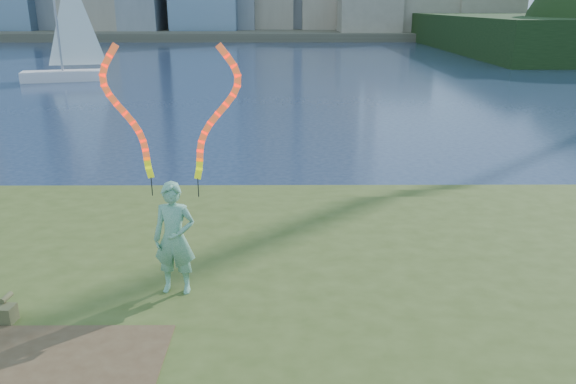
{
  "coord_description": "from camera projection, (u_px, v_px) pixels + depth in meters",
  "views": [
    {
      "loc": [
        0.98,
        -8.74,
        5.19
      ],
      "look_at": [
        1.04,
        1.0,
        1.93
      ],
      "focal_mm": 35.0,
      "sensor_mm": 36.0,
      "label": 1
    }
  ],
  "objects": [
    {
      "name": "grassy_knoll",
      "position": [
        214.0,
        379.0,
        7.65
      ],
      "size": [
        20.0,
        18.0,
        0.8
      ],
      "color": "#394819",
      "rests_on": "ground"
    },
    {
      "name": "canvas_bag",
      "position": [
        3.0,
        313.0,
        8.15
      ],
      "size": [
        0.38,
        0.43,
        0.34
      ],
      "rotation": [
        0.0,
        0.0,
        -0.1
      ],
      "color": "#484D28",
      "rests_on": "grassy_knoll"
    },
    {
      "name": "ground",
      "position": [
        230.0,
        313.0,
        9.93
      ],
      "size": [
        320.0,
        320.0,
        0.0
      ],
      "primitive_type": "plane",
      "color": "#1A2842",
      "rests_on": "ground"
    },
    {
      "name": "sailboat",
      "position": [
        66.0,
        59.0,
        39.71
      ],
      "size": [
        5.91,
        3.1,
        8.91
      ],
      "rotation": [
        0.0,
        0.0,
        0.25
      ],
      "color": "silver",
      "rests_on": "ground"
    },
    {
      "name": "far_shore",
      "position": [
        279.0,
        32.0,
        99.83
      ],
      "size": [
        320.0,
        40.0,
        1.2
      ],
      "primitive_type": "cube",
      "color": "#494435",
      "rests_on": "ground"
    },
    {
      "name": "woman_with_ribbons",
      "position": [
        173.0,
        209.0,
        8.65
      ],
      "size": [
        2.12,
        0.49,
        4.19
      ],
      "rotation": [
        0.0,
        0.0,
        -0.09
      ],
      "color": "#137544",
      "rests_on": "grassy_knoll"
    }
  ]
}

